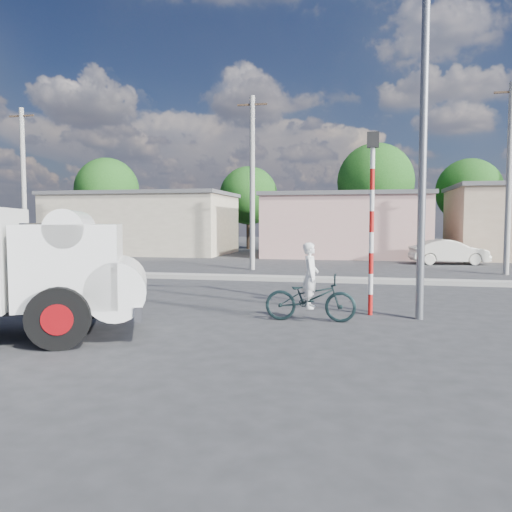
% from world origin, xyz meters
% --- Properties ---
extents(ground_plane, '(120.00, 120.00, 0.00)m').
position_xyz_m(ground_plane, '(0.00, 0.00, 0.00)').
color(ground_plane, '#2C2C2E').
rests_on(ground_plane, ground).
extents(median, '(40.00, 0.80, 0.16)m').
position_xyz_m(median, '(0.00, 8.00, 0.08)').
color(median, '#99968E').
rests_on(median, ground).
extents(bicycle, '(2.06, 0.76, 1.07)m').
position_xyz_m(bicycle, '(1.85, 0.44, 0.54)').
color(bicycle, black).
rests_on(bicycle, ground).
extents(cyclist, '(0.37, 0.55, 1.48)m').
position_xyz_m(cyclist, '(1.85, 0.44, 0.74)').
color(cyclist, white).
rests_on(cyclist, ground).
extents(car_cream, '(4.09, 1.99, 1.29)m').
position_xyz_m(car_cream, '(7.51, 16.98, 0.65)').
color(car_cream, white).
rests_on(car_cream, ground).
extents(traffic_pole, '(0.28, 0.18, 4.36)m').
position_xyz_m(traffic_pole, '(3.20, 1.50, 2.59)').
color(traffic_pole, red).
rests_on(traffic_pole, ground).
extents(streetlight, '(2.34, 0.22, 9.00)m').
position_xyz_m(streetlight, '(4.14, 1.20, 4.96)').
color(streetlight, slate).
rests_on(streetlight, ground).
extents(building_row, '(37.80, 7.30, 4.44)m').
position_xyz_m(building_row, '(1.10, 22.00, 2.13)').
color(building_row, '#C0B091').
rests_on(building_row, ground).
extents(tree_row, '(43.62, 7.43, 8.42)m').
position_xyz_m(tree_row, '(3.76, 28.45, 4.99)').
color(tree_row, '#38281E').
rests_on(tree_row, ground).
extents(utility_poles, '(35.40, 0.24, 8.00)m').
position_xyz_m(utility_poles, '(3.25, 12.00, 4.07)').
color(utility_poles, '#99968E').
rests_on(utility_poles, ground).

